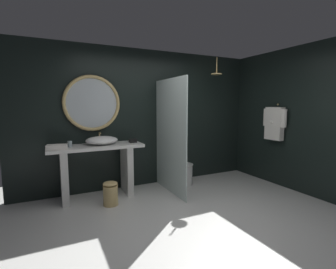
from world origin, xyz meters
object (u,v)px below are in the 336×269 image
hanging_bathrobe (274,122)px  toilet (180,171)px  folded_hand_towel (57,147)px  tissue_box (133,141)px  waste_bin (111,193)px  vessel_sink (102,140)px  round_wall_mirror (92,103)px  tumbler_cup (70,144)px  rain_shower_head (217,73)px

hanging_bathrobe → toilet: bearing=151.9°
folded_hand_towel → toilet: bearing=5.4°
tissue_box → folded_hand_towel: (-1.23, -0.17, 0.01)m
hanging_bathrobe → waste_bin: (-3.10, 0.38, -1.04)m
vessel_sink → round_wall_mirror: 0.67m
round_wall_mirror → waste_bin: size_ratio=2.55×
tumbler_cup → hanging_bathrobe: size_ratio=0.14×
tissue_box → round_wall_mirror: 0.95m
waste_bin → round_wall_mirror: bearing=100.1°
round_wall_mirror → hanging_bathrobe: (3.22, -1.07, -0.36)m
rain_shower_head → toilet: size_ratio=0.55×
vessel_sink → folded_hand_towel: 0.73m
hanging_bathrobe → waste_bin: size_ratio=1.84×
folded_hand_towel → round_wall_mirror: bearing=35.5°
hanging_bathrobe → vessel_sink: bearing=165.0°
tumbler_cup → toilet: 2.15m
vessel_sink → tumbler_cup: bearing=-176.9°
tumbler_cup → toilet: bearing=1.1°
tissue_box → rain_shower_head: size_ratio=0.36×
folded_hand_towel → tumbler_cup: bearing=41.6°
toilet → folded_hand_towel: (-2.23, -0.21, 0.69)m
vessel_sink → folded_hand_towel: bearing=-164.1°
rain_shower_head → waste_bin: rain_shower_head is taller
vessel_sink → round_wall_mirror: round_wall_mirror is taller
tissue_box → round_wall_mirror: (-0.63, 0.26, 0.66)m
rain_shower_head → folded_hand_towel: 3.23m
folded_hand_towel → vessel_sink: bearing=15.9°
tissue_box → toilet: 1.21m
vessel_sink → rain_shower_head: 2.59m
toilet → waste_bin: (-1.50, -0.47, -0.06)m
round_wall_mirror → waste_bin: bearing=-79.9°
vessel_sink → tumbler_cup: 0.51m
tumbler_cup → rain_shower_head: size_ratio=0.29×
rain_shower_head → tumbler_cup: bearing=178.4°
tumbler_cup → hanging_bathrobe: hanging_bathrobe is taller
tumbler_cup → toilet: tumbler_cup is taller
vessel_sink → toilet: size_ratio=0.86×
tumbler_cup → folded_hand_towel: bearing=-138.4°
tissue_box → round_wall_mirror: round_wall_mirror is taller
rain_shower_head → tissue_box: bearing=177.7°
vessel_sink → tissue_box: (0.53, -0.03, -0.04)m
tissue_box → folded_hand_towel: 1.25m
vessel_sink → toilet: (1.53, 0.01, -0.72)m
vessel_sink → tumbler_cup: vessel_sink is taller
tumbler_cup → tissue_box: size_ratio=0.79×
round_wall_mirror → folded_hand_towel: bearing=-144.5°
round_wall_mirror → toilet: (1.63, -0.22, -1.34)m
vessel_sink → hanging_bathrobe: bearing=-15.0°
rain_shower_head → waste_bin: (-2.25, -0.35, -2.01)m
vessel_sink → rain_shower_head: size_ratio=1.59×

